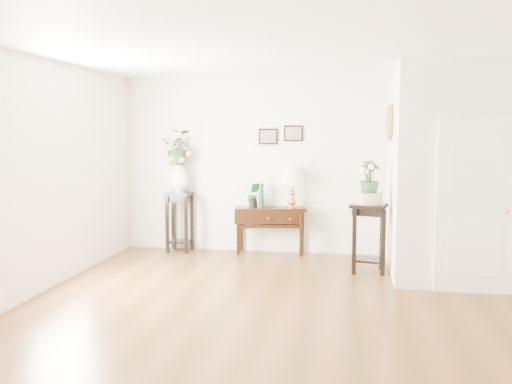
% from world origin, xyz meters
% --- Properties ---
extents(floor, '(6.00, 5.50, 0.02)m').
position_xyz_m(floor, '(0.00, 0.00, 0.00)').
color(floor, brown).
rests_on(floor, ground).
extents(ceiling, '(6.00, 5.50, 0.02)m').
position_xyz_m(ceiling, '(0.00, 0.00, 2.80)').
color(ceiling, white).
rests_on(ceiling, ground).
extents(wall_back, '(6.00, 0.02, 2.80)m').
position_xyz_m(wall_back, '(0.00, 2.75, 1.40)').
color(wall_back, silver).
rests_on(wall_back, ground).
extents(wall_front, '(6.00, 0.02, 2.80)m').
position_xyz_m(wall_front, '(0.00, -2.75, 1.40)').
color(wall_front, silver).
rests_on(wall_front, ground).
extents(wall_left, '(0.02, 5.50, 2.80)m').
position_xyz_m(wall_left, '(-3.00, 0.00, 1.40)').
color(wall_left, silver).
rests_on(wall_left, ground).
extents(partition, '(1.80, 1.95, 2.80)m').
position_xyz_m(partition, '(2.10, 1.77, 1.40)').
color(partition, silver).
rests_on(partition, floor).
extents(door, '(0.90, 0.05, 2.10)m').
position_xyz_m(door, '(2.10, 0.78, 1.05)').
color(door, white).
rests_on(door, floor).
extents(art_print_left, '(0.30, 0.02, 0.25)m').
position_xyz_m(art_print_left, '(-0.65, 2.73, 1.85)').
color(art_print_left, black).
rests_on(art_print_left, wall_back).
extents(art_print_right, '(0.30, 0.02, 0.25)m').
position_xyz_m(art_print_right, '(-0.25, 2.73, 1.90)').
color(art_print_right, black).
rests_on(art_print_right, wall_back).
extents(wall_ornament, '(0.07, 0.51, 0.51)m').
position_xyz_m(wall_ornament, '(1.16, 1.90, 2.05)').
color(wall_ornament, '#AC6D37').
rests_on(wall_ornament, partition).
extents(console_table, '(1.16, 0.55, 0.74)m').
position_xyz_m(console_table, '(-0.59, 2.57, 0.37)').
color(console_table, black).
rests_on(console_table, floor).
extents(table_lamp, '(0.42, 0.42, 0.64)m').
position_xyz_m(table_lamp, '(-0.24, 2.57, 1.09)').
color(table_lamp, orange).
rests_on(table_lamp, console_table).
extents(green_vase, '(0.10, 0.10, 0.37)m').
position_xyz_m(green_vase, '(-0.74, 2.57, 0.91)').
color(green_vase, '#123F29').
rests_on(green_vase, console_table).
extents(potted_plant, '(0.22, 0.18, 0.36)m').
position_xyz_m(potted_plant, '(-0.86, 2.57, 0.92)').
color(potted_plant, '#214A1C').
rests_on(potted_plant, console_table).
extents(plant_stand_a, '(0.40, 0.40, 0.96)m').
position_xyz_m(plant_stand_a, '(-2.06, 2.53, 0.48)').
color(plant_stand_a, black).
rests_on(plant_stand_a, floor).
extents(porcelain_vase, '(0.36, 0.36, 0.49)m').
position_xyz_m(porcelain_vase, '(-2.06, 2.53, 1.19)').
color(porcelain_vase, white).
rests_on(porcelain_vase, plant_stand_a).
extents(lily_arrangement, '(0.52, 0.45, 0.57)m').
position_xyz_m(lily_arrangement, '(-2.06, 2.53, 1.64)').
color(lily_arrangement, '#214A1C').
rests_on(lily_arrangement, porcelain_vase).
extents(plant_stand_b, '(0.54, 0.54, 0.94)m').
position_xyz_m(plant_stand_b, '(0.90, 1.65, 0.47)').
color(plant_stand_b, black).
rests_on(plant_stand_b, floor).
extents(ceramic_bowl, '(0.46, 0.46, 0.16)m').
position_xyz_m(ceramic_bowl, '(0.90, 1.65, 1.02)').
color(ceramic_bowl, tan).
rests_on(ceramic_bowl, plant_stand_b).
extents(narcissus, '(0.32, 0.32, 0.47)m').
position_xyz_m(narcissus, '(0.90, 1.65, 1.30)').
color(narcissus, '#214A1C').
rests_on(narcissus, ceramic_bowl).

